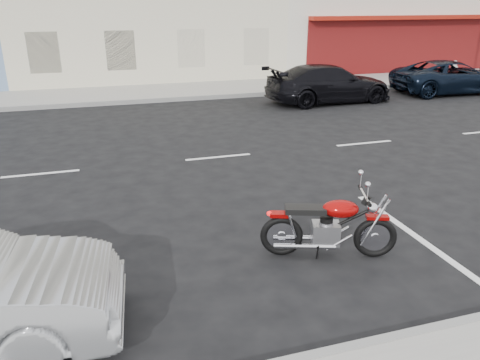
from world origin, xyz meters
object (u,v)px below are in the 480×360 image
at_px(suv_far, 451,77).
at_px(car_far, 329,84).
at_px(fire_hydrant, 454,68).
at_px(motorcycle, 378,229).

height_order(suv_far, car_far, car_far).
xyz_separation_m(fire_hydrant, motorcycle, (-12.98, -13.74, -0.08)).
bearing_deg(fire_hydrant, motorcycle, -133.37).
relative_size(motorcycle, car_far, 0.40).
bearing_deg(motorcycle, fire_hydrant, 66.06).
distance_m(motorcycle, suv_far, 14.71).
xyz_separation_m(motorcycle, suv_far, (10.15, 10.65, 0.20)).
bearing_deg(suv_far, fire_hydrant, -39.15).
bearing_deg(suv_far, motorcycle, 139.70).
height_order(motorcycle, car_far, car_far).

